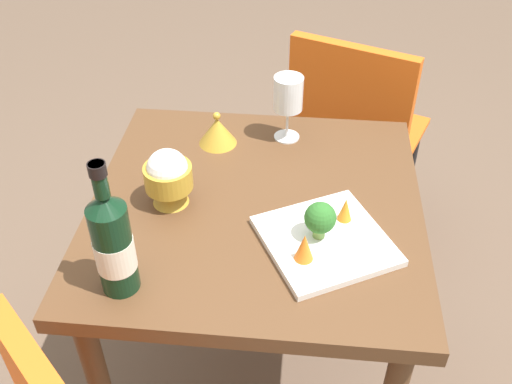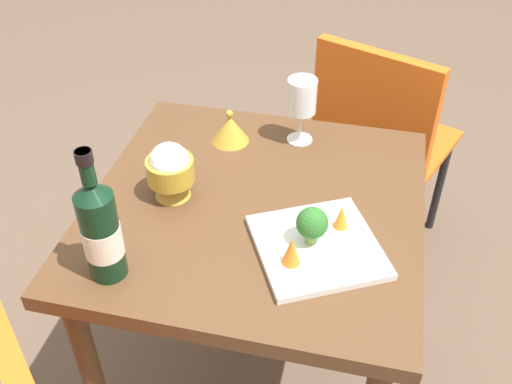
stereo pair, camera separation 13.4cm
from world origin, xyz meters
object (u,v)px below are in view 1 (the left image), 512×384
wine_glass (288,95)px  rice_bowl (168,177)px  chair_by_wall (353,126)px  carrot_garnish_right (304,247)px  serving_plate (325,241)px  wine_bottle (113,243)px  rice_bowl_lid (217,131)px  carrot_garnish_left (345,209)px  broccoli_floret (320,219)px

wine_glass → rice_bowl: bearing=-40.5°
chair_by_wall → carrot_garnish_right: bearing=-78.0°
chair_by_wall → rice_bowl: bearing=-102.6°
serving_plate → rice_bowl: bearing=-106.2°
wine_bottle → carrot_garnish_right: 0.38m
wine_glass → carrot_garnish_right: (0.46, 0.06, -0.08)m
wine_bottle → rice_bowl: (-0.26, 0.04, -0.04)m
wine_bottle → rice_bowl_lid: (-0.51, 0.12, -0.08)m
wine_glass → rice_bowl: (0.29, -0.25, -0.05)m
rice_bowl_lid → carrot_garnish_left: bearing=48.3°
wine_glass → serving_plate: wine_glass is taller
rice_bowl_lid → serving_plate: rice_bowl_lid is taller
rice_bowl → carrot_garnish_right: bearing=61.6°
wine_bottle → rice_bowl: size_ratio=2.12×
rice_bowl → serving_plate: size_ratio=0.42×
rice_bowl_lid → rice_bowl: bearing=-16.1°
wine_bottle → serving_plate: 0.45m
rice_bowl → wine_glass: bearing=139.5°
serving_plate → broccoli_floret: (-0.00, -0.02, 0.06)m
rice_bowl → carrot_garnish_left: 0.40m
broccoli_floret → carrot_garnish_left: 0.08m
wine_bottle → broccoli_floret: 0.42m
wine_bottle → serving_plate: bearing=111.6°
chair_by_wall → serving_plate: 0.81m
rice_bowl_lid → carrot_garnish_left: (0.29, 0.33, 0.01)m
rice_bowl → carrot_garnish_left: rice_bowl is taller
broccoli_floret → chair_by_wall: bearing=171.4°
wine_bottle → carrot_garnish_right: (-0.09, 0.36, -0.07)m
rice_bowl → rice_bowl_lid: rice_bowl is taller
wine_glass → broccoli_floret: wine_glass is taller
rice_bowl → wine_bottle: bearing=-9.3°
serving_plate → broccoli_floret: broccoli_floret is taller
carrot_garnish_left → broccoli_floret: bearing=-42.5°
rice_bowl → serving_plate: rice_bowl is taller
chair_by_wall → carrot_garnish_left: 0.75m
chair_by_wall → carrot_garnish_left: bearing=-73.1°
wine_glass → rice_bowl: wine_glass is taller
chair_by_wall → carrot_garnish_right: size_ratio=13.25×
chair_by_wall → wine_bottle: bearing=-96.4°
wine_bottle → broccoli_floret: size_ratio=3.50×
serving_plate → carrot_garnish_left: bearing=148.4°
wine_bottle → rice_bowl: wine_bottle is taller
rice_bowl → broccoli_floret: (0.10, 0.34, -0.01)m
rice_bowl → chair_by_wall: bearing=145.6°
carrot_garnish_left → chair_by_wall: bearing=175.1°
rice_bowl → rice_bowl_lid: size_ratio=1.42×
wine_bottle → carrot_garnish_left: 0.50m
rice_bowl_lid → broccoli_floret: broccoli_floret is taller
wine_glass → carrot_garnish_right: size_ratio=2.79×
rice_bowl → serving_plate: (0.10, 0.36, -0.07)m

